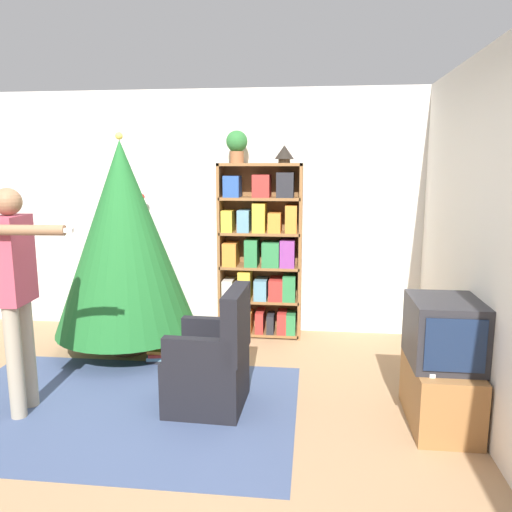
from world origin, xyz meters
name	(u,v)px	position (x,y,z in m)	size (l,w,h in m)	color
ground_plane	(185,428)	(0.00, 0.00, 0.00)	(14.00, 14.00, 0.00)	#9E7A56
wall_back	(234,213)	(0.00, 2.26, 1.30)	(8.00, 0.10, 2.60)	silver
wall_right	(511,250)	(2.05, 0.00, 1.30)	(0.10, 8.00, 2.60)	silver
area_rug	(118,408)	(-0.58, 0.23, 0.00)	(2.68, 1.81, 0.01)	#3D4C70
bookshelf	(261,254)	(0.32, 2.02, 0.88)	(0.87, 0.31, 1.83)	brown
tv_stand	(440,393)	(1.77, 0.29, 0.23)	(0.42, 0.75, 0.45)	#996638
television	(444,331)	(1.77, 0.28, 0.68)	(0.46, 0.56, 0.45)	#28282D
game_remote	(431,373)	(1.64, 0.06, 0.46)	(0.04, 0.12, 0.02)	white
christmas_tree	(124,238)	(-0.93, 1.39, 1.13)	(1.35, 1.35, 2.11)	#4C3323
armchair	(212,366)	(0.13, 0.34, 0.32)	(0.59, 0.58, 0.92)	black
standing_person	(16,283)	(-1.23, 0.11, 0.98)	(0.65, 0.47, 1.65)	#9E937F
potted_plant	(237,144)	(0.07, 2.03, 2.02)	(0.22, 0.22, 0.33)	#935B38
table_lamp	(284,153)	(0.56, 2.03, 1.93)	(0.20, 0.20, 0.18)	#473828
book_pile_near_tree	(158,356)	(-0.55, 1.13, 0.06)	(0.22, 0.19, 0.13)	#232328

